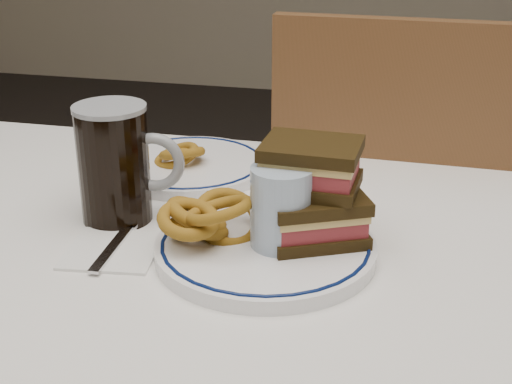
% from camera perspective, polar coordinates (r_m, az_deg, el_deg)
% --- Properties ---
extents(dining_table, '(1.27, 0.87, 0.75)m').
position_cam_1_polar(dining_table, '(1.00, -3.84, -9.89)').
color(dining_table, white).
rests_on(dining_table, floor).
extents(chair_far, '(0.47, 0.47, 0.99)m').
position_cam_1_polar(chair_far, '(1.47, 11.15, -3.34)').
color(chair_far, '#4E3319').
rests_on(chair_far, floor).
extents(main_plate, '(0.29, 0.29, 0.02)m').
position_cam_1_polar(main_plate, '(0.92, 0.75, -4.46)').
color(main_plate, white).
rests_on(main_plate, dining_table).
extents(reuben_sandwich, '(0.15, 0.14, 0.13)m').
position_cam_1_polar(reuben_sandwich, '(0.91, 4.60, 0.06)').
color(reuben_sandwich, black).
rests_on(reuben_sandwich, main_plate).
extents(onion_rings_main, '(0.14, 0.14, 0.10)m').
position_cam_1_polar(onion_rings_main, '(0.92, -3.90, -2.14)').
color(onion_rings_main, brown).
rests_on(onion_rings_main, main_plate).
extents(ketchup_ramekin, '(0.05, 0.05, 0.03)m').
position_cam_1_polar(ketchup_ramekin, '(0.97, 1.64, -1.16)').
color(ketchup_ramekin, silver).
rests_on(ketchup_ramekin, main_plate).
extents(beer_mug, '(0.15, 0.10, 0.17)m').
position_cam_1_polar(beer_mug, '(1.01, -11.12, 2.31)').
color(beer_mug, black).
rests_on(beer_mug, dining_table).
extents(water_glass, '(0.08, 0.08, 0.12)m').
position_cam_1_polar(water_glass, '(0.89, 2.03, -1.74)').
color(water_glass, '#A0B5CF').
rests_on(water_glass, dining_table).
extents(far_plate, '(0.26, 0.26, 0.02)m').
position_cam_1_polar(far_plate, '(1.19, -5.32, 2.16)').
color(far_plate, white).
rests_on(far_plate, dining_table).
extents(onion_rings_far, '(0.10, 0.09, 0.06)m').
position_cam_1_polar(onion_rings_far, '(1.19, -6.18, 2.97)').
color(onion_rings_far, brown).
rests_on(onion_rings_far, far_plate).
extents(napkin_fork, '(0.13, 0.16, 0.01)m').
position_cam_1_polar(napkin_fork, '(0.95, -11.31, -4.45)').
color(napkin_fork, white).
rests_on(napkin_fork, dining_table).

